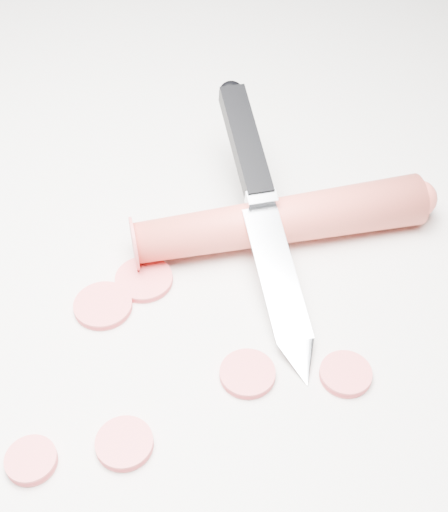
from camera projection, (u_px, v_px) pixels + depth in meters
The scene contains 9 objects.
ground at pixel (198, 313), 0.49m from camera, with size 2.40×2.40×0.00m, color silver.
carrot at pixel (280, 221), 0.52m from camera, with size 0.03×0.03×0.22m, color #D94639.
carrot_slice_0 at pixel (31, 460), 0.41m from camera, with size 0.03×0.03×0.01m, color #DD4F51.
carrot_slice_1 at pixel (247, 374), 0.45m from camera, with size 0.04×0.04×0.01m, color #DD4F51.
carrot_slice_2 at pixel (124, 444), 0.42m from camera, with size 0.03×0.03×0.01m, color #DD4F51.
carrot_slice_3 at pixel (346, 374), 0.45m from camera, with size 0.03×0.03×0.01m, color #DD4F51.
carrot_slice_4 at pixel (144, 279), 0.51m from camera, with size 0.04×0.04×0.01m, color #DD4F51.
carrot_slice_5 at pixel (103, 306), 0.49m from camera, with size 0.04×0.04×0.01m, color #DD4F51.
kitchen_knife at pixel (266, 214), 0.50m from camera, with size 0.18×0.20×0.08m, color silver, non-canonical shape.
Camera 1 is at (0.16, -0.26, 0.38)m, focal length 50.00 mm.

